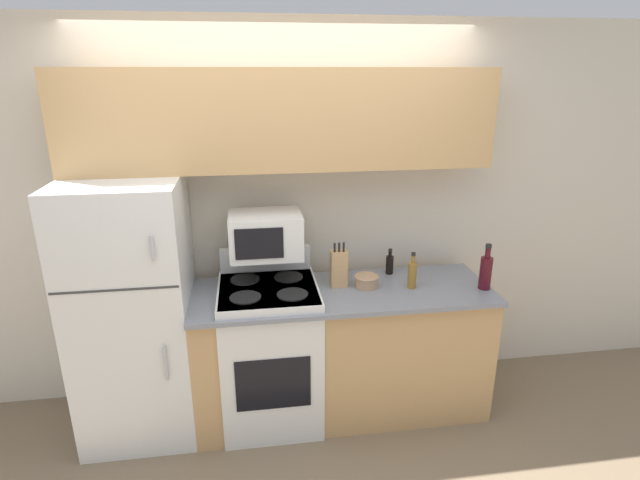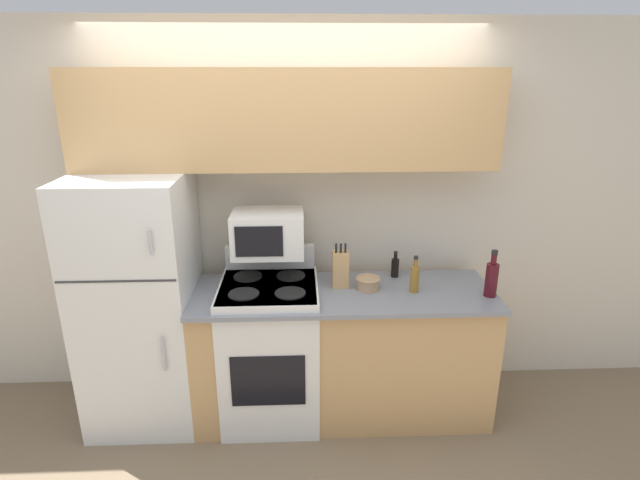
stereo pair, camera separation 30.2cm
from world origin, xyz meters
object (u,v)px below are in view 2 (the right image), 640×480
at_px(stove, 271,349).
at_px(bottle_vinegar, 415,278).
at_px(refrigerator, 141,302).
at_px(microwave, 268,233).
at_px(bottle_soy_sauce, 395,267).
at_px(knife_block, 340,269).
at_px(bowl, 368,283).
at_px(bottle_wine_red, 492,278).

xyz_separation_m(stove, bottle_vinegar, (0.92, -0.03, 0.50)).
xyz_separation_m(refrigerator, microwave, (0.82, 0.08, 0.43)).
bearing_deg(bottle_soy_sauce, bottle_vinegar, -72.87).
distance_m(refrigerator, knife_block, 1.30).
bearing_deg(bowl, knife_block, 165.14).
distance_m(microwave, knife_block, 0.52).
distance_m(stove, microwave, 0.77).
xyz_separation_m(bottle_soy_sauce, bottle_vinegar, (0.08, -0.25, 0.02)).
xyz_separation_m(knife_block, bowl, (0.18, -0.05, -0.08)).
xyz_separation_m(bottle_vinegar, bottle_wine_red, (0.46, -0.08, 0.02)).
xyz_separation_m(stove, bottle_soy_sauce, (0.84, 0.22, 0.48)).
xyz_separation_m(bowl, bottle_vinegar, (0.28, -0.06, 0.05)).
distance_m(knife_block, bottle_wine_red, 0.93).
xyz_separation_m(microwave, bowl, (0.63, -0.10, -0.31)).
xyz_separation_m(knife_block, bottle_soy_sauce, (0.38, 0.15, -0.05)).
distance_m(stove, bowl, 0.78).
distance_m(microwave, bottle_vinegar, 0.97).
height_order(bottle_soy_sauce, bottle_vinegar, bottle_vinegar).
distance_m(bottle_soy_sauce, bottle_wine_red, 0.63).
height_order(microwave, bowl, microwave).
xyz_separation_m(refrigerator, knife_block, (1.28, 0.02, 0.20)).
bearing_deg(bottle_vinegar, bottle_wine_red, -9.82).
bearing_deg(knife_block, stove, -171.31).
height_order(refrigerator, bottle_wine_red, refrigerator).
height_order(bottle_soy_sauce, bottle_wine_red, bottle_wine_red).
relative_size(bottle_soy_sauce, bottle_wine_red, 0.60).
bearing_deg(knife_block, microwave, 172.80).
distance_m(bowl, bottle_vinegar, 0.29).
height_order(knife_block, bottle_soy_sauce, knife_block).
distance_m(knife_block, bottle_vinegar, 0.47).
xyz_separation_m(stove, bowl, (0.63, 0.02, 0.45)).
height_order(microwave, bottle_soy_sauce, microwave).
height_order(bowl, bottle_wine_red, bottle_wine_red).
bearing_deg(bottle_wine_red, bottle_vinegar, 170.18).
distance_m(refrigerator, microwave, 0.93).
height_order(refrigerator, knife_block, refrigerator).
bearing_deg(stove, bottle_soy_sauce, 14.41).
distance_m(knife_block, bowl, 0.20).
bearing_deg(microwave, bottle_wine_red, -9.87).
bearing_deg(bowl, stove, -177.86).
height_order(stove, knife_block, knife_block).
bearing_deg(bowl, bottle_vinegar, -11.09).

